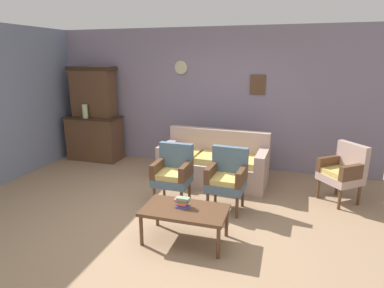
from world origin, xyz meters
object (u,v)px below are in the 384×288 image
object	(u,v)px
coffee_table	(185,212)
armchair_by_doorway	(173,172)
floral_couch	(214,164)
vase_on_cabinet	(85,111)
wingback_chair_by_fireplace	(343,170)
armchair_near_couch_end	(227,176)
side_cabinet	(95,138)
book_stack_on_table	(182,202)

from	to	relation	value
coffee_table	armchair_by_doorway	bearing A→B (deg)	117.32
floral_couch	armchair_by_doorway	bearing A→B (deg)	-112.03
coffee_table	floral_couch	bearing A→B (deg)	92.67
vase_on_cabinet	wingback_chair_by_fireplace	distance (m)	4.92
wingback_chair_by_fireplace	armchair_by_doorway	bearing A→B (deg)	-162.11
vase_on_cabinet	armchair_near_couch_end	world-z (taller)	vase_on_cabinet
side_cabinet	coffee_table	world-z (taller)	side_cabinet
vase_on_cabinet	floral_couch	xyz separation A→B (m)	(2.81, -0.39, -0.75)
floral_couch	coffee_table	world-z (taller)	floral_couch
armchair_near_couch_end	coffee_table	size ratio (longest dim) A/B	0.90
vase_on_cabinet	coffee_table	size ratio (longest dim) A/B	0.29
vase_on_cabinet	armchair_by_doorway	world-z (taller)	vase_on_cabinet
floral_couch	book_stack_on_table	bearing A→B (deg)	-88.54
coffee_table	vase_on_cabinet	bearing A→B (deg)	141.26
vase_on_cabinet	armchair_by_doorway	size ratio (longest dim) A/B	0.32
floral_couch	book_stack_on_table	distance (m)	1.92
side_cabinet	coffee_table	size ratio (longest dim) A/B	1.16
side_cabinet	armchair_by_doorway	xyz separation A→B (m)	(2.36, -1.56, 0.03)
armchair_by_doorway	armchair_near_couch_end	bearing A→B (deg)	2.52
side_cabinet	armchair_by_doorway	world-z (taller)	side_cabinet
side_cabinet	wingback_chair_by_fireplace	xyz separation A→B (m)	(4.79, -0.77, 0.03)
vase_on_cabinet	book_stack_on_table	distance (m)	3.72
vase_on_cabinet	armchair_by_doorway	bearing A→B (deg)	-29.75
armchair_by_doorway	book_stack_on_table	world-z (taller)	armchair_by_doorway
armchair_by_doorway	side_cabinet	bearing A→B (deg)	146.45
side_cabinet	armchair_by_doorway	distance (m)	2.83
vase_on_cabinet	armchair_by_doorway	xyz separation A→B (m)	(2.41, -1.38, -0.57)
vase_on_cabinet	armchair_by_doorway	distance (m)	2.84
floral_couch	armchair_near_couch_end	bearing A→B (deg)	-66.90
side_cabinet	book_stack_on_table	xyz separation A→B (m)	(2.80, -2.48, 0.02)
floral_couch	book_stack_on_table	world-z (taller)	floral_couch
vase_on_cabinet	armchair_near_couch_end	bearing A→B (deg)	-22.64
side_cabinet	armchair_near_couch_end	size ratio (longest dim) A/B	1.28
side_cabinet	floral_couch	bearing A→B (deg)	-11.72
wingback_chair_by_fireplace	armchair_near_couch_end	bearing A→B (deg)	-155.25
armchair_by_doorway	coffee_table	world-z (taller)	armchair_by_doorway
coffee_table	book_stack_on_table	size ratio (longest dim) A/B	5.47
floral_couch	book_stack_on_table	size ratio (longest dim) A/B	10.23
floral_couch	coffee_table	size ratio (longest dim) A/B	1.87
floral_couch	book_stack_on_table	xyz separation A→B (m)	(0.05, -1.91, 0.16)
armchair_by_doorway	coffee_table	bearing A→B (deg)	-62.68
side_cabinet	book_stack_on_table	size ratio (longest dim) A/B	6.32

